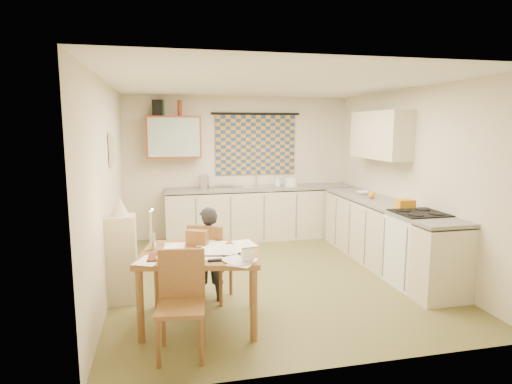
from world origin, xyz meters
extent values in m
cube|color=brown|center=(0.00, 0.00, -0.01)|extent=(4.00, 4.50, 0.02)
cube|color=white|center=(0.00, 0.00, 2.51)|extent=(4.00, 4.50, 0.02)
cube|color=beige|center=(0.00, 2.26, 1.25)|extent=(4.00, 0.02, 2.50)
cube|color=beige|center=(0.00, -2.26, 1.25)|extent=(4.00, 0.02, 2.50)
cube|color=beige|center=(-2.01, 0.00, 1.25)|extent=(0.02, 4.50, 2.50)
cube|color=beige|center=(2.01, 0.00, 1.25)|extent=(0.02, 4.50, 2.50)
cube|color=navy|center=(0.30, 2.22, 1.65)|extent=(1.45, 0.03, 1.05)
cylinder|color=black|center=(0.30, 2.20, 2.20)|extent=(1.60, 0.04, 0.04)
cube|color=maroon|center=(-1.15, 2.08, 1.80)|extent=(0.90, 0.34, 0.70)
cube|color=#99B2A5|center=(-1.15, 1.91, 1.80)|extent=(0.84, 0.02, 0.64)
cube|color=#C7B995|center=(1.83, 0.55, 1.85)|extent=(0.34, 1.30, 0.70)
cube|color=beige|center=(-1.97, 0.40, 1.70)|extent=(0.04, 0.50, 0.40)
cube|color=beige|center=(-1.95, 0.40, 1.70)|extent=(0.01, 0.42, 0.32)
cube|color=#C7B995|center=(0.32, 1.95, 0.43)|extent=(3.30, 0.60, 0.86)
cube|color=#64615D|center=(0.32, 1.95, 0.90)|extent=(3.30, 0.62, 0.04)
cube|color=#C7B995|center=(1.70, 0.06, 0.43)|extent=(0.60, 2.95, 0.86)
cube|color=#64615D|center=(1.70, 0.06, 0.90)|extent=(0.62, 2.95, 0.04)
cube|color=white|center=(1.70, -0.73, 0.45)|extent=(0.60, 0.60, 0.91)
cube|color=black|center=(1.70, -0.73, 0.92)|extent=(0.57, 0.57, 0.03)
cube|color=silver|center=(0.28, 1.95, 0.88)|extent=(0.64, 0.56, 0.10)
cylinder|color=silver|center=(0.29, 2.13, 1.06)|extent=(0.04, 0.04, 0.28)
cube|color=silver|center=(-0.31, 1.95, 0.95)|extent=(0.40, 0.36, 0.06)
cylinder|color=silver|center=(-0.67, 1.95, 1.04)|extent=(0.23, 0.23, 0.24)
cylinder|color=white|center=(0.89, 1.95, 1.00)|extent=(0.30, 0.30, 0.16)
imported|color=white|center=(0.65, 2.00, 1.01)|extent=(0.10, 0.10, 0.18)
imported|color=white|center=(1.70, 0.80, 0.94)|extent=(0.30, 0.30, 0.05)
cube|color=#C48112|center=(1.70, -0.41, 0.98)|extent=(0.23, 0.17, 0.12)
sphere|color=#C48112|center=(1.65, 0.40, 0.97)|extent=(0.10, 0.10, 0.10)
cube|color=black|center=(-1.39, 2.08, 2.28)|extent=(0.20, 0.23, 0.26)
cylinder|color=#195926|center=(-1.33, 2.08, 2.28)|extent=(0.08, 0.08, 0.26)
cylinder|color=maroon|center=(-1.04, 2.08, 2.28)|extent=(0.09, 0.09, 0.26)
cube|color=brown|center=(-1.02, -1.18, 0.72)|extent=(1.31, 1.09, 0.05)
cube|color=brown|center=(-0.85, -0.59, 0.44)|extent=(0.55, 0.55, 0.04)
cube|color=brown|center=(-0.93, -0.75, 0.68)|extent=(0.38, 0.22, 0.45)
cube|color=brown|center=(-1.25, -1.78, 0.44)|extent=(0.46, 0.46, 0.04)
cube|color=brown|center=(-1.23, -1.60, 0.68)|extent=(0.41, 0.09, 0.45)
imported|color=black|center=(-0.89, -0.63, 0.55)|extent=(0.43, 0.31, 1.09)
cube|color=#C7B995|center=(-1.84, -0.44, 0.50)|extent=(0.32, 0.30, 1.00)
cone|color=beige|center=(-1.84, -0.44, 1.11)|extent=(0.20, 0.20, 0.22)
cube|color=brown|center=(-1.03, -0.95, 0.83)|extent=(0.24, 0.18, 0.16)
imported|color=white|center=(-0.63, -1.61, 0.80)|extent=(0.21, 0.21, 0.10)
imported|color=maroon|center=(-1.52, -1.32, 0.76)|extent=(0.23, 0.28, 0.02)
imported|color=#C48112|center=(-1.41, -1.23, 0.76)|extent=(0.28, 0.32, 0.02)
cube|color=#C48112|center=(-1.39, -1.42, 0.77)|extent=(0.12, 0.08, 0.04)
cube|color=black|center=(-0.92, -1.52, 0.76)|extent=(0.13, 0.04, 0.02)
cylinder|color=silver|center=(-1.48, -1.02, 0.84)|extent=(0.07, 0.07, 0.18)
cylinder|color=white|center=(-1.50, -1.05, 1.04)|extent=(0.03, 0.03, 0.22)
sphere|color=#FFCC66|center=(-1.48, -1.03, 1.16)|extent=(0.02, 0.02, 0.02)
cube|color=white|center=(-0.97, -1.31, 0.75)|extent=(0.29, 0.35, 0.00)
cube|color=white|center=(-1.27, -0.96, 0.75)|extent=(0.23, 0.31, 0.00)
cube|color=white|center=(-0.68, -1.62, 0.75)|extent=(0.34, 0.36, 0.00)
cube|color=white|center=(-0.55, -1.02, 0.76)|extent=(0.25, 0.32, 0.00)
cube|color=white|center=(-1.52, -1.40, 0.76)|extent=(0.31, 0.36, 0.00)
cube|color=white|center=(-0.85, -1.00, 0.76)|extent=(0.30, 0.35, 0.00)
cube|color=white|center=(-0.94, -0.91, 0.76)|extent=(0.23, 0.31, 0.00)
cube|color=white|center=(-0.73, -1.58, 0.76)|extent=(0.31, 0.36, 0.00)
cube|color=white|center=(-0.73, -1.22, 0.76)|extent=(0.31, 0.36, 0.00)
cube|color=white|center=(-0.72, -1.20, 0.77)|extent=(0.23, 0.31, 0.00)
cube|color=white|center=(-0.93, -1.24, 0.77)|extent=(0.27, 0.33, 0.00)
cube|color=white|center=(-0.79, -1.26, 0.77)|extent=(0.30, 0.35, 0.00)
cube|color=white|center=(-1.34, -1.35, 0.77)|extent=(0.29, 0.34, 0.00)
camera|label=1|loc=(-1.38, -5.30, 1.98)|focal=30.00mm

